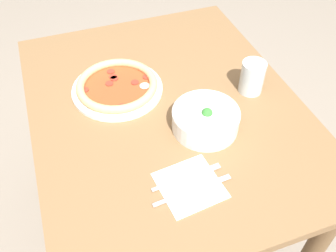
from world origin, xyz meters
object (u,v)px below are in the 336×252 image
fork (186,178)px  bowl (206,119)px  knife (189,192)px  glass (252,77)px  pizza (117,86)px

fork → bowl: bearing=47.5°
knife → glass: bearing=37.8°
pizza → knife: pizza is taller
bowl → pizza: bearing=-141.1°
bowl → knife: size_ratio=0.90×
knife → glass: size_ratio=2.03×
bowl → knife: bearing=-33.0°
bowl → fork: bearing=-38.0°
bowl → knife: (0.20, -0.13, -0.03)m
bowl → knife: 0.24m
pizza → glass: (0.14, 0.40, 0.04)m
pizza → knife: (0.44, 0.07, -0.01)m
bowl → glass: bearing=117.4°
fork → glass: 0.42m
pizza → bowl: bearing=38.9°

